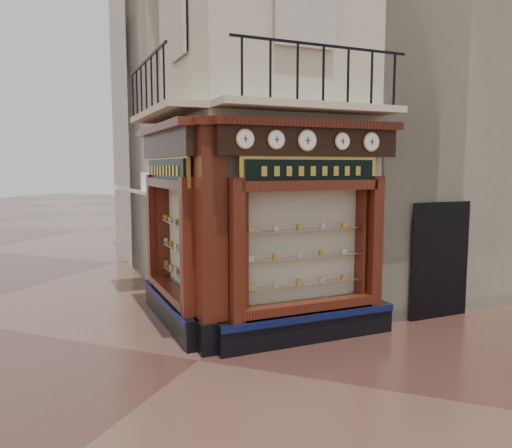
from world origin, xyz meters
The scene contains 16 objects.
ground centered at (0.00, 0.00, 0.00)m, with size 80.00×80.00×0.00m, color #43261F.
main_building centered at (0.00, 6.16, 6.00)m, with size 8.00×8.00×12.00m, color beige.
neighbour_left centered at (-2.47, 8.63, 5.50)m, with size 8.00×8.00×11.00m, color beige.
neighbour_right centered at (2.47, 8.63, 5.50)m, with size 8.00×8.00×11.00m, color beige.
shopfront_left centered at (-1.41, 1.57, 1.98)m, with size 2.86×2.86×3.98m.
shopfront_right centered at (1.41, 1.57, 1.98)m, with size 2.86×2.86×3.98m.
corner_pilaster centered at (0.00, 0.50, 1.95)m, with size 0.85×0.85×3.98m.
balcony centered at (0.00, 1.49, 4.22)m, with size 5.94×2.97×1.03m.
clock_a centered at (0.62, 0.52, 3.62)m, with size 0.27×0.27×0.33m.
clock_b centered at (1.02, 0.91, 3.62)m, with size 0.26×0.26×0.32m.
clock_c centered at (1.43, 1.33, 3.62)m, with size 0.30×0.30×0.37m.
clock_d centered at (1.93, 1.83, 3.62)m, with size 0.26×0.26×0.31m.
clock_e centered at (2.37, 2.26, 3.62)m, with size 0.28×0.28×0.35m.
awning centered at (-3.85, 3.64, 0.00)m, with size 1.49×0.89×0.08m, color white, non-canonical shape.
signboard_left centered at (-1.46, 1.51, 3.10)m, with size 2.18×2.18×0.58m.
signboard_right centered at (1.46, 1.51, 3.10)m, with size 1.96×1.96×0.52m.
Camera 1 is at (3.76, -7.01, 3.17)m, focal length 35.00 mm.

